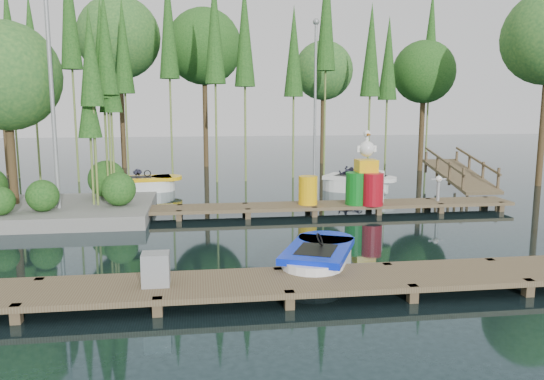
{
  "coord_description": "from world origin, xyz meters",
  "views": [
    {
      "loc": [
        -1.46,
        -13.4,
        3.35
      ],
      "look_at": [
        0.5,
        0.5,
        1.1
      ],
      "focal_mm": 35.0,
      "sensor_mm": 36.0,
      "label": 1
    }
  ],
  "objects": [
    {
      "name": "ground_plane",
      "position": [
        0.0,
        0.0,
        0.0
      ],
      "size": [
        90.0,
        90.0,
        0.0
      ],
      "primitive_type": "plane",
      "color": "#1B2F33"
    },
    {
      "name": "near_dock",
      "position": [
        0.0,
        -4.5,
        0.23
      ],
      "size": [
        18.0,
        1.5,
        0.5
      ],
      "color": "brown",
      "rests_on": "ground"
    },
    {
      "name": "seagull_post",
      "position": [
        6.18,
        2.5,
        0.85
      ],
      "size": [
        0.51,
        0.28,
        0.82
      ],
      "color": "gray",
      "rests_on": "far_dock"
    },
    {
      "name": "boat_white_far",
      "position": [
        4.71,
        6.55,
        0.31
      ],
      "size": [
        3.17,
        2.74,
        1.39
      ],
      "rotation": [
        0.0,
        0.0,
        0.1
      ],
      "color": "white",
      "rests_on": "ground"
    },
    {
      "name": "lamp_rear",
      "position": [
        4.0,
        11.0,
        4.26
      ],
      "size": [
        0.3,
        0.3,
        7.25
      ],
      "color": "gray",
      "rests_on": "ground"
    },
    {
      "name": "lamp_island",
      "position": [
        -5.5,
        2.5,
        4.26
      ],
      "size": [
        0.3,
        0.3,
        7.25
      ],
      "color": "gray",
      "rests_on": "ground"
    },
    {
      "name": "drum_cluster",
      "position": [
        3.76,
        2.34,
        0.97
      ],
      "size": [
        1.33,
        1.22,
        2.3
      ],
      "color": "#0C6C19",
      "rests_on": "far_dock"
    },
    {
      "name": "far_dock",
      "position": [
        1.0,
        2.5,
        0.23
      ],
      "size": [
        15.0,
        1.2,
        0.5
      ],
      "color": "brown",
      "rests_on": "ground"
    },
    {
      "name": "boat_blue",
      "position": [
        0.91,
        -3.33,
        0.25
      ],
      "size": [
        2.14,
        2.87,
        0.88
      ],
      "rotation": [
        0.0,
        0.0,
        -0.42
      ],
      "color": "white",
      "rests_on": "ground"
    },
    {
      "name": "ramp",
      "position": [
        9.0,
        6.5,
        0.59
      ],
      "size": [
        1.5,
        3.94,
        1.49
      ],
      "color": "brown",
      "rests_on": "ground"
    },
    {
      "name": "utility_cabinet",
      "position": [
        -2.21,
        -4.5,
        0.58
      ],
      "size": [
        0.46,
        0.39,
        0.57
      ],
      "primitive_type": "cube",
      "color": "gray",
      "rests_on": "near_dock"
    },
    {
      "name": "island",
      "position": [
        -6.3,
        3.29,
        3.18
      ],
      "size": [
        6.2,
        4.2,
        6.75
      ],
      "color": "slate",
      "rests_on": "ground"
    },
    {
      "name": "yellow_barrel",
      "position": [
        1.91,
        2.5,
        0.74
      ],
      "size": [
        0.59,
        0.59,
        0.89
      ],
      "primitive_type": "cylinder",
      "color": "#F4B50C",
      "rests_on": "far_dock"
    },
    {
      "name": "tree_screen",
      "position": [
        -2.04,
        10.6,
        6.12
      ],
      "size": [
        34.42,
        18.53,
        10.31
      ],
      "color": "#46351E",
      "rests_on": "ground"
    },
    {
      "name": "boat_yellow_far",
      "position": [
        -3.54,
        7.74,
        0.29
      ],
      "size": [
        2.85,
        1.59,
        1.35
      ],
      "rotation": [
        0.0,
        0.0,
        -0.21
      ],
      "color": "white",
      "rests_on": "ground"
    }
  ]
}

